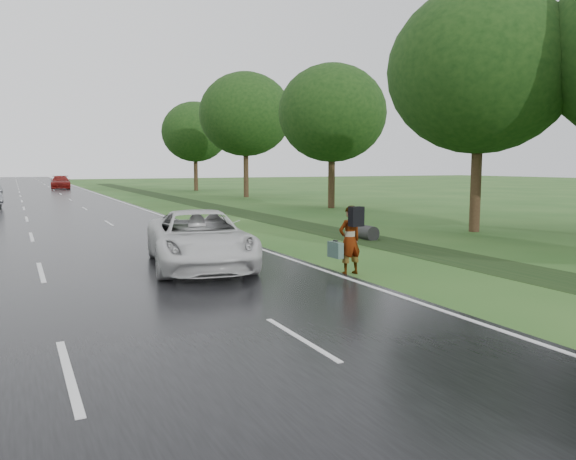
# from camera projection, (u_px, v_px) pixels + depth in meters

# --- Properties ---
(ground) EXTENTS (220.00, 220.00, 0.00)m
(ground) POSITION_uv_depth(u_px,v_px,m) (69.00, 377.00, 7.52)
(ground) COLOR #254F1C
(ground) RESTS_ON ground
(road) EXTENTS (14.00, 180.00, 0.04)m
(road) POSITION_uv_depth(u_px,v_px,m) (21.00, 198.00, 47.66)
(road) COLOR black
(road) RESTS_ON ground
(edge_stripe_east) EXTENTS (0.12, 180.00, 0.01)m
(edge_stripe_east) POSITION_uv_depth(u_px,v_px,m) (104.00, 196.00, 50.61)
(edge_stripe_east) COLOR silver
(edge_stripe_east) RESTS_ON road
(center_line) EXTENTS (0.12, 180.00, 0.01)m
(center_line) POSITION_uv_depth(u_px,v_px,m) (21.00, 198.00, 47.66)
(center_line) COLOR silver
(center_line) RESTS_ON road
(drainage_ditch) EXTENTS (2.20, 120.00, 0.56)m
(drainage_ditch) POSITION_uv_depth(u_px,v_px,m) (272.00, 219.00, 29.23)
(drainage_ditch) COLOR black
(drainage_ditch) RESTS_ON ground
(tree_east_b) EXTENTS (7.60, 7.60, 10.11)m
(tree_east_b) POSITION_uv_depth(u_px,v_px,m) (480.00, 71.00, 23.09)
(tree_east_b) COLOR #382317
(tree_east_b) RESTS_ON ground
(tree_east_c) EXTENTS (7.00, 7.00, 9.29)m
(tree_east_c) POSITION_uv_depth(u_px,v_px,m) (332.00, 113.00, 36.17)
(tree_east_c) COLOR #382317
(tree_east_c) RESTS_ON ground
(tree_east_d) EXTENTS (8.00, 8.00, 10.76)m
(tree_east_d) POSITION_uv_depth(u_px,v_px,m) (246.00, 114.00, 48.37)
(tree_east_d) COLOR #382317
(tree_east_d) RESTS_ON ground
(tree_east_f) EXTENTS (7.20, 7.20, 9.62)m
(tree_east_f) POSITION_uv_depth(u_px,v_px,m) (195.00, 132.00, 60.82)
(tree_east_f) COLOR #382317
(tree_east_f) RESTS_ON ground
(pedestrian) EXTENTS (0.83, 0.71, 1.79)m
(pedestrian) POSITION_uv_depth(u_px,v_px,m) (349.00, 239.00, 14.45)
(pedestrian) COLOR #A5998C
(pedestrian) RESTS_ON ground
(white_pickup) EXTENTS (3.40, 5.87, 1.54)m
(white_pickup) POSITION_uv_depth(u_px,v_px,m) (200.00, 239.00, 15.39)
(white_pickup) COLOR silver
(white_pickup) RESTS_ON road
(far_car_red) EXTENTS (2.50, 5.38, 1.52)m
(far_car_red) POSITION_uv_depth(u_px,v_px,m) (61.00, 182.00, 65.44)
(far_car_red) COLOR maroon
(far_car_red) RESTS_ON road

